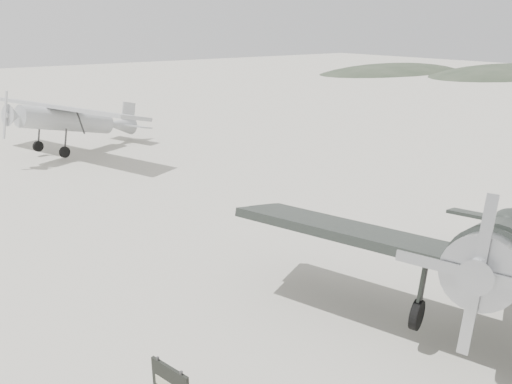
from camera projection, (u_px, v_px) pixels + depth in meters
ground at (367, 258)px, 15.00m from camera, size 160.00×160.00×0.00m
hill_east_north at (507, 74)px, 69.94m from camera, size 36.00×18.00×6.00m
hill_northeast at (392, 72)px, 73.54m from camera, size 32.00×16.00×5.20m
lowwing_monoplane at (509, 245)px, 10.99m from camera, size 8.67×11.87×3.86m
highwing_monoplane at (72, 116)px, 26.53m from camera, size 8.14×11.25×3.22m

